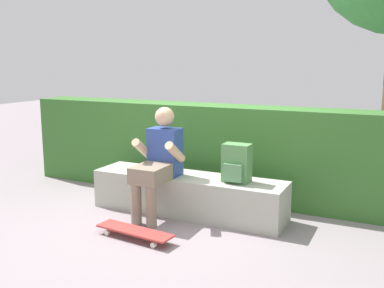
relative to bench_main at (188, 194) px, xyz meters
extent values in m
plane|color=gray|center=(0.00, -0.30, -0.22)|extent=(24.00, 24.00, 0.00)
cube|color=#AAAB9C|center=(0.00, 0.00, 0.00)|extent=(2.17, 0.52, 0.43)
cube|color=#2D4793|center=(-0.24, -0.08, 0.48)|extent=(0.34, 0.22, 0.52)
sphere|color=#D8AD84|center=(-0.24, -0.08, 0.86)|extent=(0.21, 0.21, 0.21)
cube|color=gray|center=(-0.24, -0.39, 0.30)|extent=(0.32, 0.40, 0.17)
cylinder|color=gray|center=(-0.33, -0.54, 0.00)|extent=(0.11, 0.11, 0.43)
cylinder|color=gray|center=(-0.15, -0.54, 0.00)|extent=(0.11, 0.11, 0.43)
cylinder|color=#D8AD84|center=(-0.44, -0.22, 0.52)|extent=(0.09, 0.33, 0.27)
cylinder|color=#D8AD84|center=(-0.04, -0.22, 0.52)|extent=(0.09, 0.33, 0.27)
cube|color=#BC3833|center=(-0.14, -0.87, -0.13)|extent=(0.82, 0.29, 0.02)
cylinder|color=silver|center=(0.15, -0.82, -0.19)|extent=(0.06, 0.04, 0.05)
cylinder|color=silver|center=(0.13, -0.97, -0.19)|extent=(0.06, 0.04, 0.05)
cylinder|color=silver|center=(-0.41, -0.76, -0.19)|extent=(0.06, 0.04, 0.05)
cylinder|color=silver|center=(-0.43, -0.91, -0.19)|extent=(0.06, 0.04, 0.05)
cube|color=#51894C|center=(0.56, 0.00, 0.42)|extent=(0.28, 0.18, 0.40)
cube|color=#558C59|center=(0.56, -0.11, 0.34)|extent=(0.20, 0.05, 0.18)
cube|color=#366A2B|center=(0.27, 0.76, 0.35)|extent=(5.73, 0.50, 1.14)
camera|label=1|loc=(2.08, -4.22, 1.46)|focal=41.53mm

